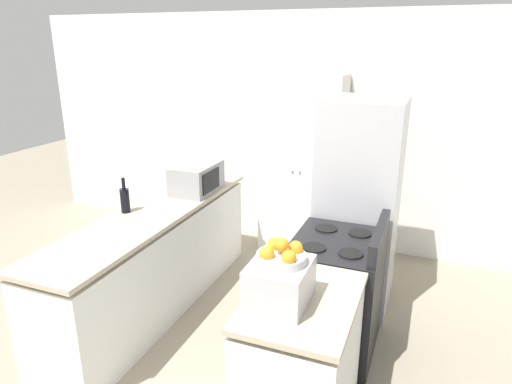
% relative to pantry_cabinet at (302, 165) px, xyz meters
% --- Properties ---
extents(wall_back, '(7.00, 0.06, 2.60)m').
position_rel_pantry_cabinet_xyz_m(wall_back, '(-0.06, 0.28, 0.32)').
color(wall_back, white).
rests_on(wall_back, ground_plane).
extents(counter_left, '(0.60, 2.55, 0.91)m').
position_rel_pantry_cabinet_xyz_m(counter_left, '(-0.85, -1.66, -0.55)').
color(counter_left, silver).
rests_on(counter_left, ground_plane).
extents(counter_right, '(0.60, 0.87, 0.91)m').
position_rel_pantry_cabinet_xyz_m(counter_right, '(0.73, -2.50, -0.55)').
color(counter_right, silver).
rests_on(counter_right, ground_plane).
extents(pantry_cabinet, '(0.87, 0.48, 1.97)m').
position_rel_pantry_cabinet_xyz_m(pantry_cabinet, '(0.00, 0.00, 0.00)').
color(pantry_cabinet, white).
rests_on(pantry_cabinet, ground_plane).
extents(stove, '(0.66, 0.77, 1.07)m').
position_rel_pantry_cabinet_xyz_m(stove, '(0.75, -1.66, -0.52)').
color(stove, black).
rests_on(stove, ground_plane).
extents(refrigerator, '(0.69, 0.72, 1.85)m').
position_rel_pantry_cabinet_xyz_m(refrigerator, '(0.77, -0.88, -0.06)').
color(refrigerator, '#B7B7BC').
rests_on(refrigerator, ground_plane).
extents(microwave, '(0.35, 0.52, 0.27)m').
position_rel_pantry_cabinet_xyz_m(microwave, '(-0.74, -1.03, 0.06)').
color(microwave, '#939399').
rests_on(microwave, counter_left).
extents(wine_bottle, '(0.08, 0.08, 0.30)m').
position_rel_pantry_cabinet_xyz_m(wine_bottle, '(-1.03, -1.75, 0.04)').
color(wine_bottle, black).
rests_on(wine_bottle, counter_left).
extents(toaster_oven, '(0.33, 0.36, 0.24)m').
position_rel_pantry_cabinet_xyz_m(toaster_oven, '(0.62, -2.59, 0.04)').
color(toaster_oven, '#B2B2B7').
rests_on(toaster_oven, counter_right).
extents(fruit_bowl, '(0.27, 0.27, 0.15)m').
position_rel_pantry_cabinet_xyz_m(fruit_bowl, '(0.63, -2.57, 0.21)').
color(fruit_bowl, silver).
rests_on(fruit_bowl, toaster_oven).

